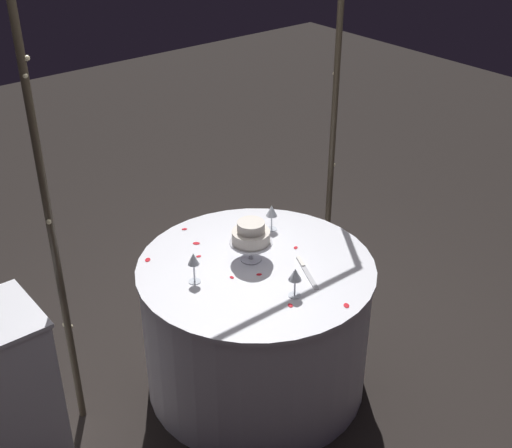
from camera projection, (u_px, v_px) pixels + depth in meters
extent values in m
plane|color=black|center=(256.00, 379.00, 3.86)|extent=(12.00, 12.00, 0.00)
cylinder|color=#473D2D|center=(53.00, 240.00, 3.09)|extent=(0.04, 0.04, 2.16)
cylinder|color=#473D2D|center=(332.00, 144.00, 4.05)|extent=(0.04, 0.04, 2.16)
sphere|color=#F9EAB2|center=(27.00, 58.00, 2.67)|extent=(0.02, 0.02, 0.02)
sphere|color=#F9EAB2|center=(335.00, 74.00, 3.86)|extent=(0.02, 0.02, 0.02)
sphere|color=#F9EAB2|center=(49.00, 222.00, 3.02)|extent=(0.02, 0.02, 0.02)
sphere|color=#F9EAB2|center=(25.00, 76.00, 2.70)|extent=(0.02, 0.02, 0.02)
sphere|color=#F9EAB2|center=(322.00, 263.00, 4.47)|extent=(0.02, 0.02, 0.02)
sphere|color=#F9EAB2|center=(78.00, 385.00, 3.54)|extent=(0.02, 0.02, 0.02)
sphere|color=#F9EAB2|center=(71.00, 327.00, 3.36)|extent=(0.02, 0.02, 0.02)
sphere|color=#F9EAB2|center=(333.00, 165.00, 4.13)|extent=(0.02, 0.02, 0.02)
sphere|color=#F9EAB2|center=(65.00, 325.00, 3.33)|extent=(0.02, 0.02, 0.02)
sphere|color=#F9EAB2|center=(332.00, 153.00, 4.09)|extent=(0.02, 0.02, 0.02)
cylinder|color=white|center=(256.00, 327.00, 3.67)|extent=(1.20, 1.20, 0.75)
cylinder|color=white|center=(256.00, 267.00, 3.48)|extent=(1.23, 1.23, 0.02)
cube|color=white|center=(3.00, 391.00, 3.21)|extent=(0.43, 0.43, 0.81)
cylinder|color=silver|center=(251.00, 259.00, 3.52)|extent=(0.11, 0.11, 0.01)
cylinder|color=silver|center=(251.00, 251.00, 3.50)|extent=(0.02, 0.02, 0.09)
cylinder|color=silver|center=(251.00, 243.00, 3.47)|extent=(0.22, 0.22, 0.01)
cylinder|color=silver|center=(251.00, 237.00, 3.46)|extent=(0.20, 0.20, 0.06)
cylinder|color=silver|center=(251.00, 227.00, 3.43)|extent=(0.14, 0.14, 0.05)
cylinder|color=silver|center=(294.00, 295.00, 3.25)|extent=(0.06, 0.06, 0.00)
cylinder|color=silver|center=(295.00, 287.00, 3.23)|extent=(0.01, 0.01, 0.09)
cone|color=silver|center=(295.00, 274.00, 3.19)|extent=(0.06, 0.06, 0.06)
cylinder|color=silver|center=(271.00, 229.00, 3.79)|extent=(0.06, 0.06, 0.00)
cylinder|color=silver|center=(272.00, 222.00, 3.77)|extent=(0.01, 0.01, 0.08)
cone|color=silver|center=(272.00, 211.00, 3.74)|extent=(0.06, 0.06, 0.06)
cylinder|color=silver|center=(195.00, 281.00, 3.35)|extent=(0.06, 0.06, 0.00)
cylinder|color=silver|center=(194.00, 273.00, 3.32)|extent=(0.01, 0.01, 0.10)
cone|color=silver|center=(193.00, 259.00, 3.28)|extent=(0.06, 0.06, 0.06)
cube|color=silver|center=(310.00, 277.00, 3.38)|extent=(0.11, 0.21, 0.01)
cube|color=white|center=(301.00, 262.00, 3.50)|extent=(0.05, 0.09, 0.01)
ellipsoid|color=red|center=(184.00, 229.00, 3.79)|extent=(0.04, 0.03, 0.00)
ellipsoid|color=red|center=(199.00, 256.00, 3.55)|extent=(0.03, 0.03, 0.00)
ellipsoid|color=red|center=(196.00, 243.00, 3.66)|extent=(0.05, 0.05, 0.00)
ellipsoid|color=red|center=(290.00, 305.00, 3.18)|extent=(0.03, 0.04, 0.00)
ellipsoid|color=red|center=(148.00, 260.00, 3.52)|extent=(0.05, 0.05, 0.00)
ellipsoid|color=red|center=(295.00, 247.00, 3.63)|extent=(0.03, 0.03, 0.00)
ellipsoid|color=red|center=(232.00, 277.00, 3.38)|extent=(0.02, 0.03, 0.00)
ellipsoid|color=red|center=(243.00, 237.00, 3.72)|extent=(0.02, 0.03, 0.00)
ellipsoid|color=red|center=(346.00, 305.00, 3.18)|extent=(0.04, 0.05, 0.00)
ellipsoid|color=red|center=(259.00, 274.00, 3.40)|extent=(0.03, 0.03, 0.00)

